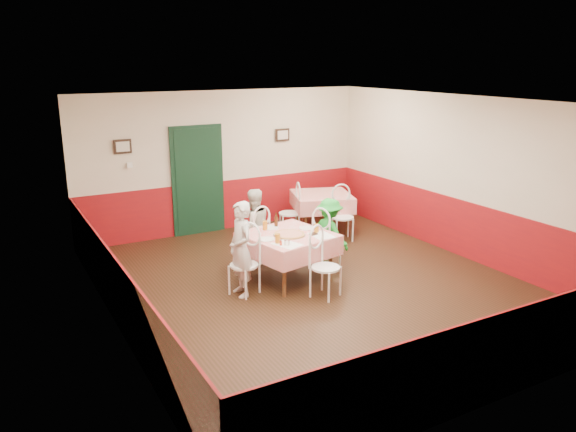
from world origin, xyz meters
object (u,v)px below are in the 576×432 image
chair_far (255,240)px  beer_bottle (276,221)px  pizza (289,234)px  glass_c (265,225)px  chair_second_a (290,213)px  chair_second_b (343,217)px  chair_right (327,242)px  glass_a (278,239)px  diner_left (241,249)px  chair_near (326,268)px  main_table (288,257)px  chair_left (244,265)px  diner_far (253,227)px  second_table (322,212)px  wallet (313,234)px  diner_right (329,233)px

chair_far → beer_bottle: size_ratio=4.21×
pizza → glass_c: 0.48m
chair_second_a → chair_second_b: (0.75, -0.75, 0.00)m
chair_right → glass_c: glass_c is taller
glass_a → glass_c: bearing=78.5°
chair_right → diner_left: 1.77m
chair_near → glass_c: 1.32m
chair_far → chair_second_b: same height
beer_bottle → diner_left: diner_left is taller
chair_right → chair_near: same height
main_table → chair_left: (-0.83, -0.16, 0.08)m
chair_second_b → diner_far: (-2.08, -0.38, 0.21)m
second_table → diner_left: size_ratio=0.79×
chair_near → wallet: 0.71m
chair_near → beer_bottle: 1.33m
chair_left → diner_far: (0.66, 1.05, 0.21)m
chair_right → chair_second_b: bearing=-65.3°
chair_far → diner_left: bearing=42.0°
chair_near → diner_far: bearing=76.2°
main_table → glass_a: bearing=-137.7°
glass_a → chair_right: bearing=22.2°
second_table → glass_a: glass_a is taller
chair_near → diner_far: (-0.34, 1.72, 0.21)m
chair_far → chair_near: 1.70m
chair_near → beer_bottle: size_ratio=4.21×
second_table → diner_far: bearing=-151.5°
diner_right → beer_bottle: bearing=60.4°
glass_a → chair_left: bearing=162.0°
chair_second_b → diner_left: diner_left is taller
second_table → glass_a: (-2.26, -2.33, 0.46)m
glass_a → diner_right: 1.35m
beer_bottle → wallet: 0.72m
chair_right → chair_second_b: 1.54m
chair_right → glass_c: 1.13m
second_table → chair_near: bearing=-121.5°
chair_left → beer_bottle: size_ratio=4.21×
diner_left → wallet: bearing=88.5°
chair_right → diner_left: size_ratio=0.63×
diner_left → diner_far: bearing=147.0°
chair_far → chair_second_a: (1.32, 1.18, 0.00)m
chair_right → diner_left: bearing=80.1°
chair_second_b → pizza: bearing=-126.4°
chair_left → chair_near: same height
diner_far → chair_second_b: bearing=-172.1°
chair_right → chair_second_a: bearing=-30.9°
glass_a → glass_c: glass_a is taller
wallet → chair_second_a: bearing=58.5°
second_table → chair_right: bearing=-120.1°
main_table → diner_left: bearing=-168.9°
chair_right → glass_a: size_ratio=6.25×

